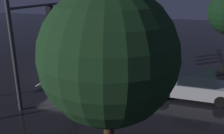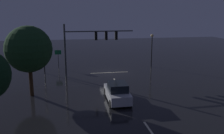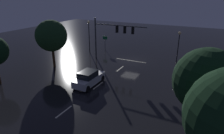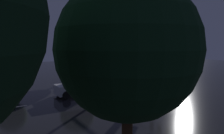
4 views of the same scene
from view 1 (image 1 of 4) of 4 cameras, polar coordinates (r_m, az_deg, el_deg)
ground_plane at (r=19.41m, az=-13.34°, el=-1.80°), size 80.00×80.00×0.00m
traffic_signal_assembly at (r=15.70m, az=-15.79°, el=10.12°), size 8.44×0.47×6.44m
lane_dash_far at (r=17.77m, az=-2.15°, el=-3.18°), size 0.16×2.20×0.01m
lane_dash_mid at (r=16.85m, az=17.53°, el=-5.30°), size 0.16×2.20×0.01m
stop_bar at (r=19.46m, az=-13.59°, el=-1.76°), size 5.00×0.16×0.01m
car_approaching at (r=15.57m, az=18.69°, el=-4.23°), size 1.93×4.38×1.70m
street_lamp_left_kerb at (r=25.41m, az=-11.29°, el=10.79°), size 0.44×0.44×4.74m
tree_right_near at (r=7.34m, az=-0.82°, el=2.29°), size 4.33×4.33×6.66m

